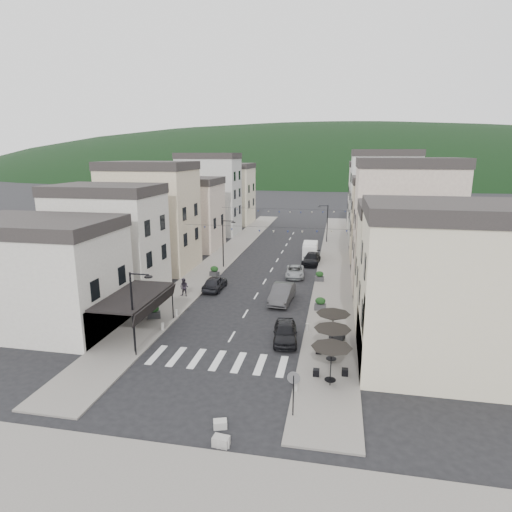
{
  "coord_description": "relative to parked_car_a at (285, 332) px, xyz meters",
  "views": [
    {
      "loc": [
        7.73,
        -23.98,
        13.92
      ],
      "look_at": [
        -0.49,
        18.51,
        3.5
      ],
      "focal_mm": 30.0,
      "sensor_mm": 36.0,
      "label": 1
    }
  ],
  "objects": [
    {
      "name": "ground",
      "position": [
        -4.18,
        -6.0,
        -0.75
      ],
      "size": [
        700.0,
        700.0,
        0.0
      ],
      "primitive_type": "plane",
      "color": "black",
      "rests_on": "ground"
    },
    {
      "name": "sidewalk_left",
      "position": [
        -11.68,
        26.0,
        -0.69
      ],
      "size": [
        4.0,
        76.0,
        0.12
      ],
      "primitive_type": "cube",
      "color": "slate",
      "rests_on": "ground"
    },
    {
      "name": "sidewalk_right",
      "position": [
        3.32,
        26.0,
        -0.69
      ],
      "size": [
        4.0,
        76.0,
        0.12
      ],
      "primitive_type": "cube",
      "color": "slate",
      "rests_on": "ground"
    },
    {
      "name": "hill_backdrop",
      "position": [
        -4.18,
        294.0,
        -0.75
      ],
      "size": [
        640.0,
        360.0,
        70.0
      ],
      "primitive_type": "ellipsoid",
      "color": "black",
      "rests_on": "ground"
    },
    {
      "name": "boutique_building",
      "position": [
        -19.68,
        -1.0,
        3.25
      ],
      "size": [
        12.0,
        8.0,
        8.0
      ],
      "primitive_type": "cube",
      "color": "beige",
      "rests_on": "ground"
    },
    {
      "name": "bistro_building",
      "position": [
        10.32,
        -2.0,
        4.25
      ],
      "size": [
        10.0,
        8.0,
        10.0
      ],
      "primitive_type": "cube",
      "color": "beige",
      "rests_on": "ground"
    },
    {
      "name": "boutique_awning",
      "position": [
        -11.43,
        -1.0,
        2.37
      ],
      "size": [
        3.77,
        7.5,
        3.28
      ],
      "color": "black",
      "rests_on": "ground"
    },
    {
      "name": "buildings_row_left",
      "position": [
        -18.68,
        31.75,
        5.38
      ],
      "size": [
        10.2,
        54.16,
        14.0
      ],
      "color": "beige",
      "rests_on": "ground"
    },
    {
      "name": "buildings_row_right",
      "position": [
        10.32,
        30.59,
        5.57
      ],
      "size": [
        10.2,
        54.16,
        14.5
      ],
      "color": "beige",
      "rests_on": "ground"
    },
    {
      "name": "cafe_terrace",
      "position": [
        3.52,
        -3.2,
        1.61
      ],
      "size": [
        2.5,
        8.1,
        2.53
      ],
      "color": "black",
      "rests_on": "ground"
    },
    {
      "name": "streetlamp_left_near",
      "position": [
        -10.0,
        -4.0,
        2.95
      ],
      "size": [
        1.7,
        0.56,
        6.0
      ],
      "color": "black",
      "rests_on": "ground"
    },
    {
      "name": "streetlamp_left_far",
      "position": [
        -10.0,
        20.0,
        2.95
      ],
      "size": [
        1.7,
        0.56,
        6.0
      ],
      "color": "black",
      "rests_on": "ground"
    },
    {
      "name": "streetlamp_right_far",
      "position": [
        1.64,
        38.0,
        2.95
      ],
      "size": [
        1.7,
        0.56,
        6.0
      ],
      "color": "black",
      "rests_on": "ground"
    },
    {
      "name": "traffic_sign",
      "position": [
        1.62,
        -9.5,
        1.18
      ],
      "size": [
        0.7,
        0.07,
        2.7
      ],
      "color": "black",
      "rests_on": "ground"
    },
    {
      "name": "bollards",
      "position": [
        -4.18,
        -0.5,
        -0.33
      ],
      "size": [
        11.66,
        10.26,
        0.6
      ],
      "color": "gray",
      "rests_on": "ground"
    },
    {
      "name": "bunting_near",
      "position": [
        -4.18,
        16.0,
        4.91
      ],
      "size": [
        19.0,
        0.28,
        0.62
      ],
      "color": "black",
      "rests_on": "ground"
    },
    {
      "name": "bunting_far",
      "position": [
        -4.18,
        32.0,
        4.91
      ],
      "size": [
        19.0,
        0.28,
        0.62
      ],
      "color": "black",
      "rests_on": "ground"
    },
    {
      "name": "parked_car_a",
      "position": [
        0.0,
        0.0,
        0.0
      ],
      "size": [
        2.27,
        4.55,
        1.49
      ],
      "primitive_type": "imported",
      "rotation": [
        0.0,
        0.0,
        0.12
      ],
      "color": "black",
      "rests_on": "ground"
    },
    {
      "name": "parked_car_b",
      "position": [
        -1.38,
        8.69,
        0.11
      ],
      "size": [
        2.17,
        5.33,
        1.72
      ],
      "primitive_type": "imported",
      "rotation": [
        0.0,
        0.0,
        -0.07
      ],
      "color": "#37373A",
      "rests_on": "ground"
    },
    {
      "name": "parked_car_c",
      "position": [
        -1.07,
        17.62,
        -0.12
      ],
      "size": [
        2.41,
        4.64,
        1.25
      ],
      "primitive_type": "imported",
      "rotation": [
        0.0,
        0.0,
        0.08
      ],
      "color": "gray",
      "rests_on": "ground"
    },
    {
      "name": "parked_car_d",
      "position": [
        0.42,
        23.8,
        -0.03
      ],
      "size": [
        2.39,
        5.05,
        1.42
      ],
      "primitive_type": "imported",
      "rotation": [
        0.0,
        0.0,
        -0.08
      ],
      "color": "black",
      "rests_on": "ground"
    },
    {
      "name": "parked_car_e",
      "position": [
        -8.78,
        11.08,
        0.0
      ],
      "size": [
        1.86,
        4.43,
        1.5
      ],
      "primitive_type": "imported",
      "rotation": [
        0.0,
        0.0,
        3.12
      ],
      "color": "black",
      "rests_on": "ground"
    },
    {
      "name": "delivery_van",
      "position": [
        0.02,
        27.24,
        0.36
      ],
      "size": [
        1.94,
        4.72,
        2.25
      ],
      "rotation": [
        0.0,
        0.0,
        0.02
      ],
      "color": "silver",
      "rests_on": "ground"
    },
    {
      "name": "pedestrian_a",
      "position": [
        -12.8,
        5.98,
        0.21
      ],
      "size": [
        0.62,
        0.42,
        1.68
      ],
      "primitive_type": "imported",
      "rotation": [
        0.0,
        0.0,
        0.03
      ],
      "color": "black",
      "rests_on": "sidewalk_left"
    },
    {
      "name": "pedestrian_b",
      "position": [
        -11.07,
        8.22,
        0.29
      ],
      "size": [
        0.97,
        0.8,
        1.83
      ],
      "primitive_type": "imported",
      "rotation": [
        0.0,
        0.0,
        -0.13
      ],
      "color": "#241E28",
      "rests_on": "sidewalk_left"
    },
    {
      "name": "concrete_block_a",
      "position": [
        -1.57,
        -12.5,
        -0.5
      ],
      "size": [
        0.85,
        0.59,
        0.5
      ],
      "primitive_type": "cube",
      "rotation": [
        0.0,
        0.0,
        -0.12
      ],
      "color": "gray",
      "rests_on": "ground"
    },
    {
      "name": "concrete_block_b",
      "position": [
        -1.45,
        -12.5,
        -0.52
      ],
      "size": [
        0.67,
        0.55,
        0.45
      ],
      "primitive_type": "cube",
      "rotation": [
        0.0,
        0.0,
        0.18
      ],
      "color": "#9B9793",
      "rests_on": "ground"
    },
    {
      "name": "concrete_block_c",
      "position": [
        -2.0,
        -11.12,
        -0.55
      ],
      "size": [
        0.82,
        0.69,
        0.4
      ],
      "primitive_type": "cube",
      "rotation": [
        0.0,
        0.0,
        0.31
      ],
      "color": "#AAA7A2",
      "rests_on": "ground"
    },
    {
      "name": "planter_la",
      "position": [
        -11.63,
        2.26,
        -0.04
      ],
      "size": [
        1.23,
        0.99,
        1.22
      ],
      "rotation": [
        0.0,
        0.0,
        0.42
      ],
      "color": "#29292C",
      "rests_on": "sidewalk_left"
    },
    {
      "name": "planter_lb",
      "position": [
        -10.18,
        15.68,
        -0.05
      ],
      "size": [
        1.21,
        0.97,
        1.19
      ],
      "rotation": [
        0.0,
        0.0,
        -0.42
      ],
      "color": "#2E2E30",
      "rests_on": "sidewalk_left"
    },
    {
      "name": "planter_ra",
      "position": [
        3.88,
        1.0,
        -0.02
      ],
      "size": [
        1.26,
        0.95,
        1.26
      ],
      "rotation": [
        0.0,
        0.0,
        -0.33
      ],
      "color": "#28292B",
      "rests_on": "sidewalk_right"
    },
    {
      "name": "planter_rb",
      "position": [
        2.32,
        6.95,
        -0.05
      ],
      "size": [
        1.07,
        0.6,
        1.18
      ],
      "rotation": [
        0.0,
        0.0,
        0.02
      ],
      "color": "#333336",
      "rests_on": "sidewalk_right"
    },
    {
      "name": "planter_rc",
      "position": [
        1.82,
        15.98,
        -0.08
      ],
      "size": [
        1.02,
        0.57,
        1.12
      ],
      "rotation": [
        0.0,
        0.0,
        0.02
      ],
      "color": "#323235",
      "rests_on": "sidewalk_right"
    }
  ]
}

